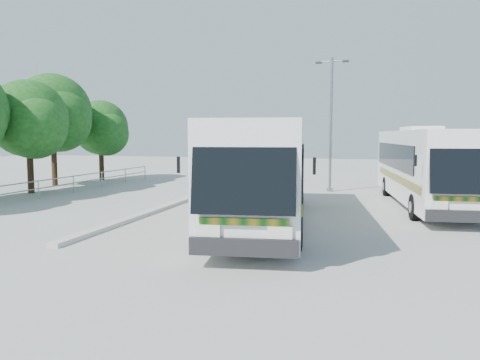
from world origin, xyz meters
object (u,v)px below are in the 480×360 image
(tree_far_c, at_px, (29,119))
(coach_adjacent, at_px, (424,165))
(lamppost, at_px, (331,118))
(tree_far_e, at_px, (101,128))
(tree_far_d, at_px, (53,112))
(coach_main, at_px, (266,169))

(tree_far_c, height_order, coach_adjacent, tree_far_c)
(tree_far_c, bearing_deg, coach_adjacent, 2.13)
(lamppost, bearing_deg, tree_far_c, -156.68)
(tree_far_e, bearing_deg, coach_adjacent, -18.81)
(tree_far_c, relative_size, tree_far_e, 1.10)
(tree_far_d, bearing_deg, tree_far_c, -72.17)
(coach_main, bearing_deg, tree_far_c, 152.79)
(tree_far_e, distance_m, coach_main, 20.62)
(coach_main, distance_m, coach_adjacent, 8.73)
(tree_far_e, xyz_separation_m, coach_main, (15.49, -13.49, -1.84))
(tree_far_c, xyz_separation_m, lamppost, (16.51, 5.41, 0.05))
(tree_far_e, xyz_separation_m, coach_adjacent, (21.75, -7.41, -1.95))
(tree_far_c, xyz_separation_m, coach_main, (14.98, -5.29, -2.21))
(tree_far_c, relative_size, tree_far_d, 0.88)
(coach_adjacent, bearing_deg, coach_main, -142.16)
(tree_far_c, bearing_deg, coach_main, -19.45)
(coach_main, height_order, coach_adjacent, coach_main)
(coach_main, distance_m, lamppost, 11.04)
(tree_far_d, bearing_deg, lamppost, 5.52)
(coach_adjacent, bearing_deg, tree_far_d, 166.31)
(tree_far_d, bearing_deg, tree_far_e, 81.37)
(coach_main, relative_size, coach_adjacent, 1.06)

